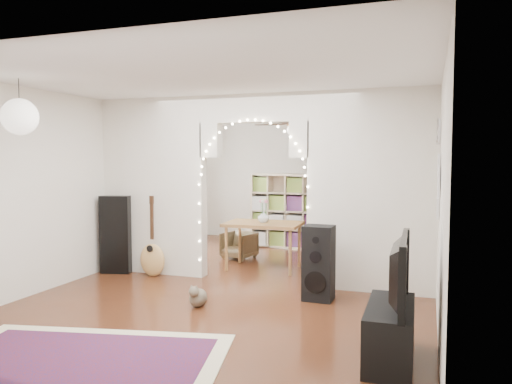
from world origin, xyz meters
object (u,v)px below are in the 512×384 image
(media_console, at_px, (390,333))
(dining_chair_left, at_px, (239,245))
(acoustic_guitar, at_px, (152,247))
(bookcase, at_px, (287,211))
(dining_table, at_px, (263,227))
(floor_speaker, at_px, (319,263))
(dining_chair_right, at_px, (359,239))

(media_console, relative_size, dining_chair_left, 1.90)
(acoustic_guitar, relative_size, dining_chair_left, 1.97)
(acoustic_guitar, relative_size, media_console, 1.04)
(dining_chair_left, bearing_deg, bookcase, 82.82)
(media_console, height_order, dining_table, dining_table)
(floor_speaker, distance_m, dining_chair_left, 2.81)
(dining_chair_left, xyz_separation_m, dining_chair_right, (1.93, 1.33, 0.01))
(bookcase, xyz_separation_m, dining_table, (0.15, -1.95, -0.06))
(acoustic_guitar, height_order, dining_chair_left, acoustic_guitar)
(dining_table, bearing_deg, dining_chair_right, 55.27)
(media_console, height_order, dining_chair_right, same)
(bookcase, xyz_separation_m, dining_chair_right, (1.41, 0.00, -0.49))
(floor_speaker, bearing_deg, dining_chair_left, 133.83)
(media_console, distance_m, dining_chair_left, 4.71)
(floor_speaker, height_order, dining_chair_right, floor_speaker)
(dining_table, bearing_deg, dining_chair_left, 134.93)
(dining_chair_right, bearing_deg, bookcase, -161.01)
(dining_table, bearing_deg, bookcase, 92.57)
(acoustic_guitar, bearing_deg, media_console, -22.45)
(floor_speaker, relative_size, dining_chair_left, 1.80)
(bookcase, height_order, dining_chair_right, bookcase)
(dining_table, distance_m, dining_chair_left, 1.02)
(media_console, bearing_deg, acoustic_guitar, 149.55)
(acoustic_guitar, xyz_separation_m, dining_table, (1.43, 1.04, 0.23))
(bookcase, bearing_deg, floor_speaker, -56.85)
(media_console, relative_size, dining_table, 0.82)
(floor_speaker, distance_m, media_console, 1.95)
(acoustic_guitar, height_order, media_console, acoustic_guitar)
(media_console, distance_m, bookcase, 5.60)
(dining_chair_left, height_order, dining_chair_right, dining_chair_right)
(floor_speaker, height_order, dining_table, floor_speaker)
(floor_speaker, xyz_separation_m, media_console, (1.00, -1.66, -0.22))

